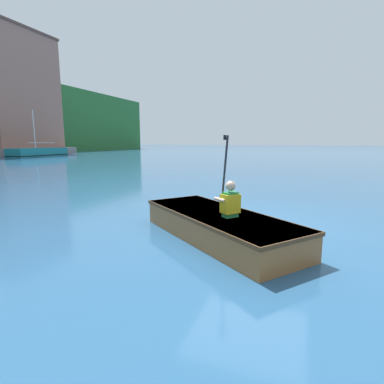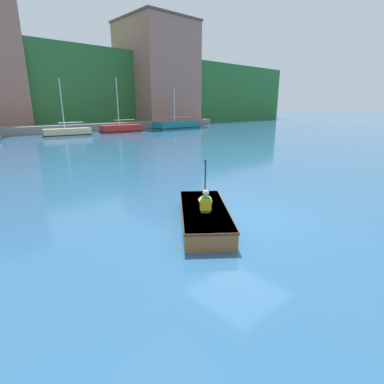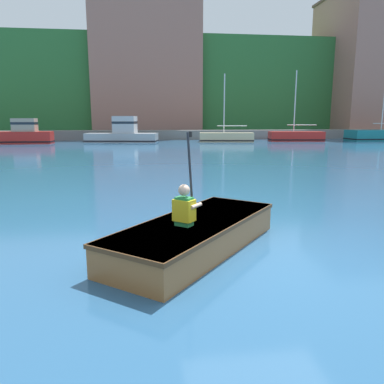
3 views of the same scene
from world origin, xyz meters
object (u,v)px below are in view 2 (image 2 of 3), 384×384
(moored_boat_dock_east_end, at_px, (121,129))
(rowboat_foreground, at_px, (204,214))
(moored_boat_dock_center_near, at_px, (177,125))
(person_paddler, at_px, (206,202))
(moored_boat_dock_west_end, at_px, (67,132))

(moored_boat_dock_east_end, distance_m, rowboat_foreground, 30.65)
(moored_boat_dock_center_near, height_order, person_paddler, moored_boat_dock_center_near)
(moored_boat_dock_center_near, bearing_deg, moored_boat_dock_west_end, -178.96)
(person_paddler, bearing_deg, moored_boat_dock_west_end, 76.54)
(moored_boat_dock_west_end, distance_m, rowboat_foreground, 28.08)
(person_paddler, bearing_deg, moored_boat_dock_east_end, 64.72)
(moored_boat_dock_west_end, bearing_deg, person_paddler, -103.46)
(moored_boat_dock_west_end, relative_size, moored_boat_dock_east_end, 0.93)
(moored_boat_dock_west_end, height_order, person_paddler, moored_boat_dock_west_end)
(moored_boat_dock_west_end, xyz_separation_m, moored_boat_dock_east_end, (6.64, 0.41, 0.02))
(moored_boat_dock_center_near, relative_size, person_paddler, 5.09)
(moored_boat_dock_center_near, xyz_separation_m, person_paddler, (-21.87, -27.92, 0.28))
(moored_boat_dock_center_near, bearing_deg, moored_boat_dock_east_end, 179.11)
(moored_boat_dock_west_end, height_order, moored_boat_dock_center_near, moored_boat_dock_west_end)
(person_paddler, bearing_deg, rowboat_foreground, 51.39)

